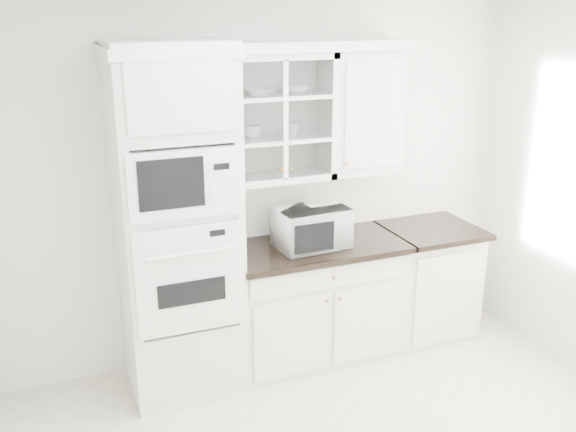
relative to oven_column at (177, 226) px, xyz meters
name	(u,v)px	position (x,y,z in m)	size (l,w,h in m)	color
room_shell	(347,163)	(0.75, -0.99, 0.58)	(4.00, 3.50, 2.70)	white
oven_column	(177,226)	(0.00, 0.00, 0.00)	(0.76, 0.68, 2.40)	silver
base_cabinet_run	(315,299)	(1.03, 0.03, -0.74)	(1.32, 0.67, 0.92)	silver
extra_base_cabinet	(426,279)	(2.03, 0.03, -0.74)	(0.72, 0.67, 0.92)	silver
upper_cabinet_glass	(277,117)	(0.78, 0.17, 0.65)	(0.80, 0.33, 0.90)	silver
upper_cabinet_solid	(362,112)	(1.46, 0.17, 0.65)	(0.55, 0.33, 0.90)	silver
crown_molding	(263,47)	(0.68, 0.14, 1.14)	(2.14, 0.38, 0.07)	white
countertop_microwave	(310,226)	(0.97, 0.00, -0.13)	(0.51, 0.42, 0.30)	white
bowl_a	(258,92)	(0.64, 0.17, 0.83)	(0.20, 0.20, 0.05)	white
bowl_b	(296,89)	(0.93, 0.18, 0.84)	(0.18, 0.18, 0.06)	white
cup_a	(252,132)	(0.60, 0.19, 0.56)	(0.12, 0.12, 0.09)	white
cup_b	(292,130)	(0.90, 0.18, 0.55)	(0.09, 0.09, 0.09)	white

